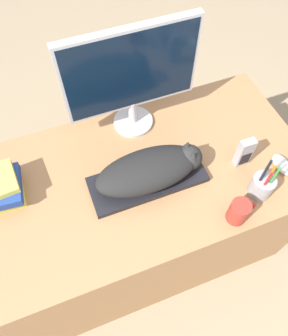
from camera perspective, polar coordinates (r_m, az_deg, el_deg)
name	(u,v)px	position (r m, az deg, el deg)	size (l,w,h in m)	color
ground_plane	(166,299)	(1.87, 3.90, -21.80)	(12.00, 12.00, 0.00)	#998466
desk	(142,213)	(1.61, -0.33, -7.76)	(1.35, 0.71, 0.73)	#9E7047
keyboard	(147,180)	(1.26, 0.60, -2.03)	(0.45, 0.17, 0.02)	black
cat	(153,169)	(1.20, 1.56, -0.11)	(0.42, 0.18, 0.12)	black
monitor	(131,75)	(1.24, -2.22, 15.91)	(0.52, 0.17, 0.46)	#B7B7BC
computer_mouse	(282,164)	(1.39, 22.87, 0.57)	(0.06, 0.10, 0.04)	silver
coffee_mug	(239,211)	(1.20, 16.27, -7.26)	(0.10, 0.07, 0.10)	#9E2D23
pen_cup	(262,185)	(1.27, 19.84, -2.88)	(0.08, 0.08, 0.21)	#939399
phone	(244,153)	(1.31, 17.08, 2.55)	(0.06, 0.03, 0.14)	#99999E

